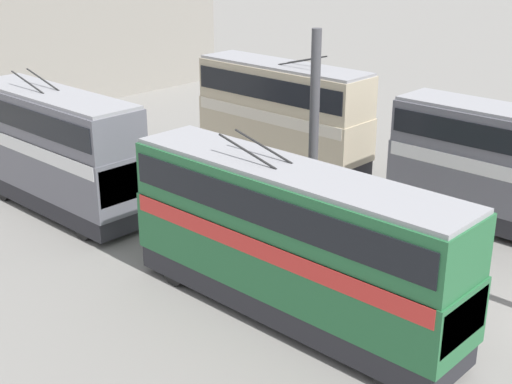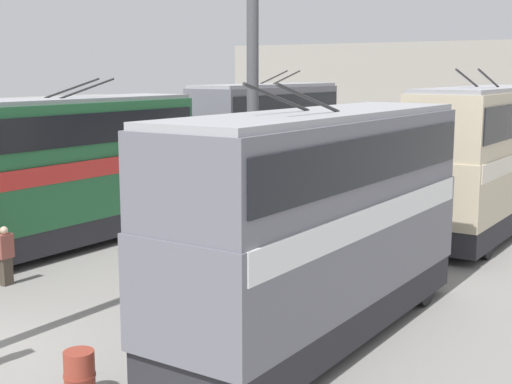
# 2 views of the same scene
# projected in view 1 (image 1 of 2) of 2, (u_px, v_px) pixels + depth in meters

# --- Properties ---
(support_column_far) EXTENTS (0.66, 0.66, 7.94)m
(support_column_far) POSITION_uv_depth(u_px,v_px,m) (314.00, 139.00, 26.70)
(support_column_far) COLOR #4C4C51
(support_column_far) RESTS_ON ground_plane
(bus_left_near) EXTENTS (9.43, 2.54, 5.49)m
(bus_left_near) POSITION_uv_depth(u_px,v_px,m) (510.00, 164.00, 27.33)
(bus_left_near) COLOR black
(bus_left_near) RESTS_ON ground_plane
(bus_left_far) EXTENTS (9.31, 2.54, 5.77)m
(bus_left_far) POSITION_uv_depth(u_px,v_px,m) (283.00, 109.00, 34.71)
(bus_left_far) COLOR black
(bus_left_far) RESTS_ON ground_plane
(bus_right_near) EXTENTS (11.49, 2.54, 5.46)m
(bus_right_near) POSITION_uv_depth(u_px,v_px,m) (291.00, 235.00, 21.18)
(bus_right_near) COLOR black
(bus_right_near) RESTS_ON ground_plane
(bus_right_mid) EXTENTS (9.12, 2.54, 5.72)m
(bus_right_mid) POSITION_uv_depth(u_px,v_px,m) (57.00, 145.00, 29.21)
(bus_right_mid) COLOR black
(bus_right_mid) RESTS_ON ground_plane
(person_by_right_row) EXTENTS (0.42, 0.25, 1.61)m
(person_by_right_row) POSITION_uv_depth(u_px,v_px,m) (414.00, 304.00, 21.12)
(person_by_right_row) COLOR #473D33
(person_by_right_row) RESTS_ON ground_plane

